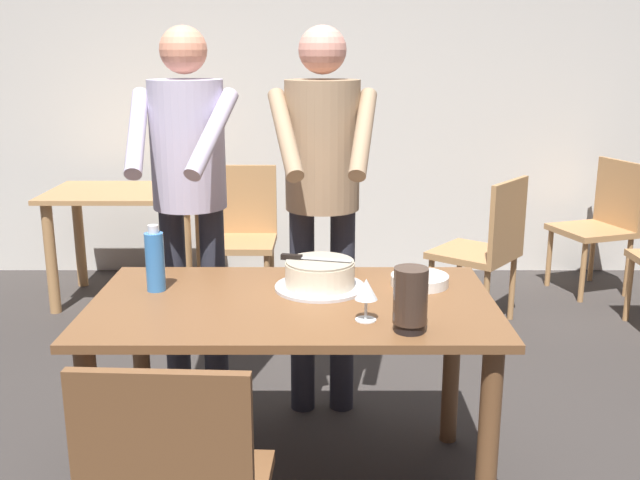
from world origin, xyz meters
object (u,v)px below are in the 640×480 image
object	(u,v)px
plate_stack	(420,280)
background_chair_3	(601,221)
wine_glass_near	(366,291)
person_standing_beside	(189,179)
background_table	(128,215)
background_chair_1	(486,246)
water_bottle	(155,261)
cake_on_platter	(320,276)
background_chair_2	(241,231)
hurricane_lamp	(410,299)
person_cutting_cake	(322,181)
main_dining_table	(293,332)
cake_knife	(301,258)

from	to	relation	value
plate_stack	background_chair_3	size ratio (longest dim) A/B	0.24
wine_glass_near	person_standing_beside	world-z (taller)	person_standing_beside
person_standing_beside	background_table	bearing A→B (deg)	114.43
person_standing_beside	background_chair_1	world-z (taller)	person_standing_beside
wine_glass_near	person_standing_beside	xyz separation A→B (m)	(-0.72, 0.85, 0.22)
plate_stack	water_bottle	distance (m)	1.00
plate_stack	background_chair_3	xyz separation A→B (m)	(1.54, 2.18, -0.28)
background_chair_1	water_bottle	bearing A→B (deg)	-135.21
cake_on_platter	background_table	bearing A→B (deg)	121.71
background_chair_2	background_table	bearing A→B (deg)	172.21
background_table	person_standing_beside	bearing A→B (deg)	-65.57
background_chair_3	hurricane_lamp	bearing A→B (deg)	-121.69
water_bottle	person_standing_beside	bearing A→B (deg)	85.80
person_cutting_cake	hurricane_lamp	bearing A→B (deg)	-73.33
main_dining_table	wine_glass_near	bearing A→B (deg)	-38.46
plate_stack	person_cutting_cake	size ratio (longest dim) A/B	0.13
person_standing_beside	background_chair_1	bearing A→B (deg)	33.91
person_standing_beside	background_chair_2	distance (m)	1.53
cake_on_platter	hurricane_lamp	xyz separation A→B (m)	(0.29, -0.43, 0.06)
person_cutting_cake	cake_knife	bearing A→B (deg)	-99.61
hurricane_lamp	person_standing_beside	distance (m)	1.29
wine_glass_near	background_chair_2	xyz separation A→B (m)	(-0.66, 2.27, -0.36)
cake_on_platter	person_standing_beside	bearing A→B (deg)	137.58
main_dining_table	hurricane_lamp	distance (m)	0.53
hurricane_lamp	background_table	distance (m)	2.92
main_dining_table	background_chair_3	bearing A→B (deg)	49.39
main_dining_table	plate_stack	distance (m)	0.53
cake_knife	person_cutting_cake	distance (m)	0.52
background_chair_1	person_standing_beside	bearing A→B (deg)	-146.09
water_bottle	wine_glass_near	bearing A→B (deg)	-22.24
wine_glass_near	background_chair_2	size ratio (longest dim) A/B	0.16
background_chair_2	background_chair_3	distance (m)	2.44
background_chair_1	background_chair_3	bearing A→B (deg)	35.03
main_dining_table	background_table	size ratio (longest dim) A/B	1.44
background_table	hurricane_lamp	bearing A→B (deg)	-57.92
background_chair_1	background_chair_2	size ratio (longest dim) A/B	1.00
cake_knife	water_bottle	distance (m)	0.54
plate_stack	person_cutting_cake	world-z (taller)	person_cutting_cake
main_dining_table	water_bottle	size ratio (longest dim) A/B	5.78
main_dining_table	water_bottle	distance (m)	0.58
water_bottle	hurricane_lamp	world-z (taller)	water_bottle
hurricane_lamp	person_standing_beside	bearing A→B (deg)	132.11
cake_knife	background_table	xyz separation A→B (m)	(-1.19, 2.02, -0.29)
person_cutting_cake	background_chair_1	size ratio (longest dim) A/B	1.91
person_standing_beside	background_chair_1	distance (m)	1.97
main_dining_table	water_bottle	bearing A→B (deg)	167.52
main_dining_table	hurricane_lamp	xyz separation A→B (m)	(0.38, -0.29, 0.23)
wine_glass_near	plate_stack	bearing A→B (deg)	58.44
cake_on_platter	plate_stack	xyz separation A→B (m)	(0.38, 0.04, -0.03)
background_chair_2	background_chair_1	bearing A→B (deg)	-13.86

